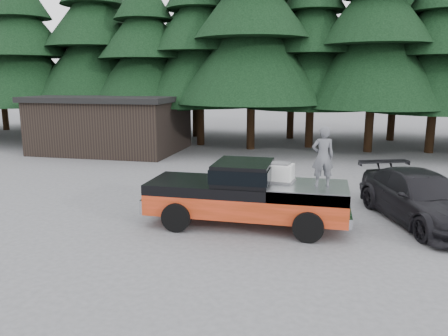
% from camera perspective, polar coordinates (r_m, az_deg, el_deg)
% --- Properties ---
extents(ground, '(120.00, 120.00, 0.00)m').
position_cam_1_polar(ground, '(13.20, -2.70, -7.44)').
color(ground, '#535355').
rests_on(ground, ground).
extents(pickup_truck, '(6.00, 2.04, 1.33)m').
position_cam_1_polar(pickup_truck, '(13.00, 2.94, -4.65)').
color(pickup_truck, red).
rests_on(pickup_truck, ground).
extents(truck_cab, '(1.66, 1.90, 0.59)m').
position_cam_1_polar(truck_cab, '(12.78, 2.54, -0.49)').
color(truck_cab, black).
rests_on(truck_cab, pickup_truck).
extents(air_compressor, '(0.82, 0.71, 0.50)m').
position_cam_1_polar(air_compressor, '(12.87, 7.33, -0.69)').
color(air_compressor, silver).
rests_on(air_compressor, pickup_truck).
extents(man_on_bed, '(0.69, 0.53, 1.70)m').
position_cam_1_polar(man_on_bed, '(12.39, 12.78, 1.45)').
color(man_on_bed, '#525359').
rests_on(man_on_bed, pickup_truck).
extents(parked_car, '(3.80, 5.65, 1.52)m').
position_cam_1_polar(parked_car, '(14.53, 24.37, -3.56)').
color(parked_car, black).
rests_on(parked_car, ground).
extents(utility_building, '(8.40, 6.40, 3.30)m').
position_cam_1_polar(utility_building, '(27.14, -14.39, 5.69)').
color(utility_building, black).
rests_on(utility_building, ground).
extents(treeline, '(60.15, 16.05, 17.50)m').
position_cam_1_polar(treeline, '(29.55, 7.44, 18.18)').
color(treeline, black).
rests_on(treeline, ground).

